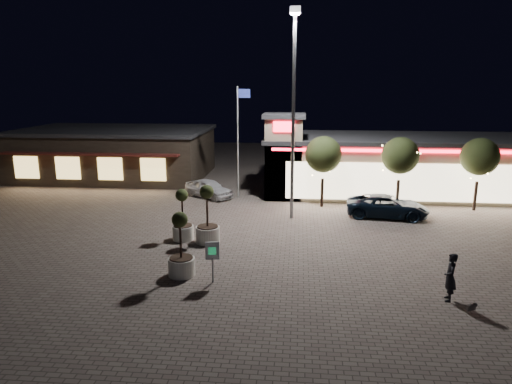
# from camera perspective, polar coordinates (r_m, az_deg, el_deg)

# --- Properties ---
(ground) EXTENTS (90.00, 90.00, 0.00)m
(ground) POSITION_cam_1_polar(r_m,az_deg,el_deg) (21.11, -1.51, -9.31)
(ground) COLOR #675C53
(ground) RESTS_ON ground
(retail_building) EXTENTS (20.40, 8.40, 6.10)m
(retail_building) POSITION_cam_1_polar(r_m,az_deg,el_deg) (36.35, 16.69, 3.39)
(retail_building) COLOR gray
(retail_building) RESTS_ON ground
(restaurant_building) EXTENTS (16.40, 11.00, 4.30)m
(restaurant_building) POSITION_cam_1_polar(r_m,az_deg,el_deg) (43.01, -17.07, 4.76)
(restaurant_building) COLOR #382D23
(restaurant_building) RESTS_ON ground
(floodlight_pole) EXTENTS (0.60, 0.40, 12.38)m
(floodlight_pole) POSITION_cam_1_polar(r_m,az_deg,el_deg) (27.36, 4.71, 10.96)
(floodlight_pole) COLOR gray
(floodlight_pole) RESTS_ON ground
(flagpole) EXTENTS (0.95, 0.10, 8.00)m
(flagpole) POSITION_cam_1_polar(r_m,az_deg,el_deg) (32.80, -2.12, 7.40)
(flagpole) COLOR white
(flagpole) RESTS_ON ground
(string_tree_a) EXTENTS (2.42, 2.42, 4.79)m
(string_tree_a) POSITION_cam_1_polar(r_m,az_deg,el_deg) (30.72, 8.42, 4.64)
(string_tree_a) COLOR #332319
(string_tree_a) RESTS_ON ground
(string_tree_b) EXTENTS (2.42, 2.42, 4.79)m
(string_tree_b) POSITION_cam_1_polar(r_m,az_deg,el_deg) (31.38, 17.60, 4.34)
(string_tree_b) COLOR #332319
(string_tree_b) RESTS_ON ground
(string_tree_c) EXTENTS (2.42, 2.42, 4.79)m
(string_tree_c) POSITION_cam_1_polar(r_m,az_deg,el_deg) (32.80, 26.18, 3.96)
(string_tree_c) COLOR #332319
(string_tree_c) RESTS_ON ground
(pickup_truck) EXTENTS (5.23, 2.86, 1.39)m
(pickup_truck) POSITION_cam_1_polar(r_m,az_deg,el_deg) (29.68, 16.09, -1.71)
(pickup_truck) COLOR black
(pickup_truck) RESTS_ON ground
(white_sedan) EXTENTS (4.17, 3.60, 1.35)m
(white_sedan) POSITION_cam_1_polar(r_m,az_deg,el_deg) (33.63, -5.93, 0.46)
(white_sedan) COLOR silver
(white_sedan) RESTS_ON ground
(pedestrian) EXTENTS (0.55, 0.75, 1.90)m
(pedestrian) POSITION_cam_1_polar(r_m,az_deg,el_deg) (19.17, 23.11, -9.77)
(pedestrian) COLOR black
(pedestrian) RESTS_ON ground
(dog) EXTENTS (0.46, 0.28, 0.25)m
(dog) POSITION_cam_1_polar(r_m,az_deg,el_deg) (18.80, 25.40, -12.82)
(dog) COLOR #59514C
(dog) RESTS_ON ground
(planter_left) EXTENTS (1.13, 1.13, 2.78)m
(planter_left) POSITION_cam_1_polar(r_m,az_deg,el_deg) (24.67, -9.13, -3.98)
(planter_left) COLOR silver
(planter_left) RESTS_ON ground
(planter_mid) EXTENTS (1.17, 1.17, 2.87)m
(planter_mid) POSITION_cam_1_polar(r_m,az_deg,el_deg) (20.16, -9.33, -7.89)
(planter_mid) COLOR silver
(planter_mid) RESTS_ON ground
(planter_right) EXTENTS (1.26, 1.26, 3.10)m
(planter_right) POSITION_cam_1_polar(r_m,az_deg,el_deg) (24.03, -6.08, -4.10)
(planter_right) COLOR silver
(planter_right) RESTS_ON ground
(valet_sign) EXTENTS (0.59, 0.13, 1.78)m
(valet_sign) POSITION_cam_1_polar(r_m,az_deg,el_deg) (19.17, -5.48, -7.75)
(valet_sign) COLOR gray
(valet_sign) RESTS_ON ground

